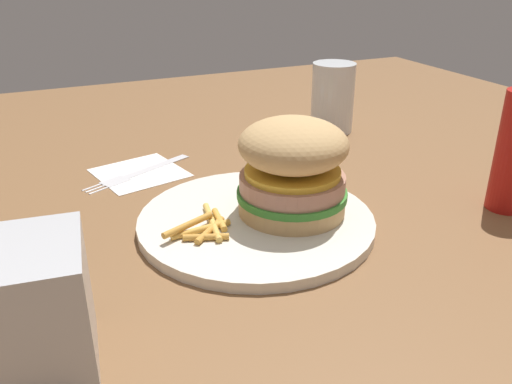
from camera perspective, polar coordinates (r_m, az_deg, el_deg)
ground_plane at (r=0.58m, az=0.46°, el=-4.96°), size 1.60×1.60×0.00m
plate at (r=0.60m, az=0.00°, el=-3.14°), size 0.26×0.26×0.01m
sandwich at (r=0.59m, az=3.94°, el=2.69°), size 0.12×0.12×0.11m
fries_pile at (r=0.57m, az=-5.39°, el=-3.73°), size 0.08×0.08×0.01m
napkin at (r=0.76m, az=-12.33°, el=2.05°), size 0.13×0.13×0.00m
fork at (r=0.76m, az=-12.44°, el=2.19°), size 0.16×0.09×0.00m
drink_glass at (r=0.92m, az=8.16°, el=9.53°), size 0.07×0.07×0.11m
napkin_dispenser at (r=0.42m, az=-21.45°, el=-11.39°), size 0.07×0.10×0.10m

